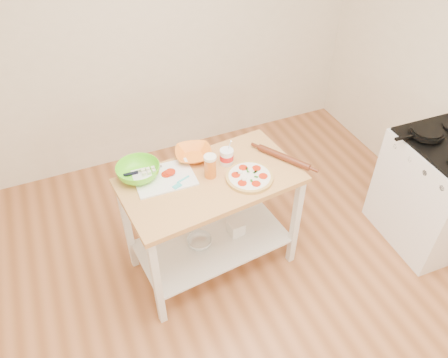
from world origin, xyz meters
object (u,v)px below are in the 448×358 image
skillet (426,133)px  orange_bowl (193,154)px  rolling_pin (284,157)px  gas_stove (437,192)px  spatula (180,182)px  shelf_glass_bowl (199,241)px  prep_island (211,205)px  cutting_board (164,177)px  beer_pint (210,166)px  knife (137,172)px  yogurt_tub (227,157)px  shelf_bin (236,228)px  pizza (249,177)px  green_bowl (138,171)px

skillet → orange_bowl: 1.73m
rolling_pin → orange_bowl: bearing=154.3°
gas_stove → spatula: bearing=169.6°
orange_bowl → shelf_glass_bowl: (-0.08, -0.25, -0.64)m
prep_island → cutting_board: 0.41m
beer_pint → orange_bowl: bearing=98.9°
cutting_board → knife: bearing=145.5°
yogurt_tub → shelf_bin: 0.65m
skillet → knife: bearing=171.5°
pizza → orange_bowl: size_ratio=1.25×
gas_stove → knife: (-2.22, 0.66, 0.44)m
skillet → green_bowl: size_ratio=1.35×
prep_island → skillet: size_ratio=3.17×
skillet → beer_pint: bearing=175.3°
skillet → green_bowl: green_bowl is taller
beer_pint → rolling_pin: 0.55m
green_bowl → beer_pint: size_ratio=1.74×
knife → orange_bowl: orange_bowl is taller
rolling_pin → shelf_bin: size_ratio=3.66×
knife → orange_bowl: bearing=5.1°
prep_island → yogurt_tub: 0.37m
green_bowl → shelf_glass_bowl: green_bowl is taller
yogurt_tub → shelf_bin: yogurt_tub is taller
skillet → knife: skillet is taller
shelf_glass_bowl → beer_pint: bearing=10.8°
gas_stove → prep_island: bearing=169.0°
shelf_bin → gas_stove: bearing=-14.8°
green_bowl → shelf_glass_bowl: size_ratio=1.56×
orange_bowl → rolling_pin: orange_bowl is taller
rolling_pin → shelf_glass_bowl: size_ratio=2.14×
cutting_board → spatula: size_ratio=2.91×
cutting_board → orange_bowl: 0.29m
shelf_glass_bowl → yogurt_tub: bearing=21.0°
skillet → shelf_bin: bearing=175.1°
pizza → gas_stove: bearing=-11.4°
green_bowl → beer_pint: beer_pint is taller
green_bowl → orange_bowl: bearing=6.4°
skillet → shelf_bin: 1.59m
gas_stove → spatula: gas_stove is taller
green_bowl → prep_island: bearing=-25.7°
spatula → rolling_pin: size_ratio=0.34×
prep_island → cutting_board: cutting_board is taller
prep_island → cutting_board: bearing=155.8°
beer_pint → yogurt_tub: 0.18m
skillet → knife: size_ratio=1.48×
gas_stove → shelf_glass_bowl: gas_stove is taller
orange_bowl → prep_island: bearing=-84.1°
spatula → shelf_glass_bowl: bearing=-31.4°
shelf_bin → prep_island: bearing=-179.4°
skillet → orange_bowl: size_ratio=1.54×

